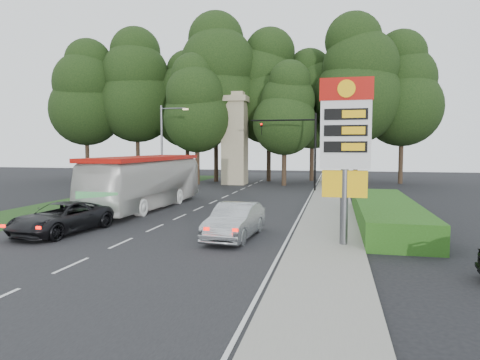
% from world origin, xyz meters
% --- Properties ---
extents(ground, '(120.00, 120.00, 0.00)m').
position_xyz_m(ground, '(0.00, 0.00, 0.00)').
color(ground, black).
rests_on(ground, ground).
extents(road_surface, '(14.00, 80.00, 0.02)m').
position_xyz_m(road_surface, '(0.00, 12.00, 0.01)').
color(road_surface, black).
rests_on(road_surface, ground).
extents(sidewalk_right, '(3.00, 80.00, 0.12)m').
position_xyz_m(sidewalk_right, '(8.50, 12.00, 0.06)').
color(sidewalk_right, gray).
rests_on(sidewalk_right, ground).
extents(grass_verge_left, '(5.00, 50.00, 0.02)m').
position_xyz_m(grass_verge_left, '(-9.50, 18.00, 0.01)').
color(grass_verge_left, '#193814').
rests_on(grass_verge_left, ground).
extents(hedge, '(3.00, 14.00, 1.20)m').
position_xyz_m(hedge, '(11.50, 8.00, 0.60)').
color(hedge, '#234E14').
rests_on(hedge, ground).
extents(gas_station_pylon, '(2.10, 0.45, 6.85)m').
position_xyz_m(gas_station_pylon, '(9.20, 1.99, 4.45)').
color(gas_station_pylon, '#59595E').
rests_on(gas_station_pylon, ground).
extents(traffic_signal_mast, '(6.10, 0.35, 7.20)m').
position_xyz_m(traffic_signal_mast, '(5.68, 24.00, 4.67)').
color(traffic_signal_mast, black).
rests_on(traffic_signal_mast, ground).
extents(streetlight_signs, '(2.75, 0.98, 8.00)m').
position_xyz_m(streetlight_signs, '(-6.99, 22.01, 4.44)').
color(streetlight_signs, '#59595E').
rests_on(streetlight_signs, ground).
extents(monument, '(3.00, 3.00, 10.05)m').
position_xyz_m(monument, '(-2.00, 30.00, 5.10)').
color(monument, tan).
rests_on(monument, ground).
extents(tree_far_west, '(8.96, 8.96, 17.60)m').
position_xyz_m(tree_far_west, '(-22.00, 33.00, 10.68)').
color(tree_far_west, '#2D2116').
rests_on(tree_far_west, ground).
extents(tree_west_mid, '(9.80, 9.80, 19.25)m').
position_xyz_m(tree_west_mid, '(-16.00, 35.00, 11.69)').
color(tree_west_mid, '#2D2116').
rests_on(tree_west_mid, ground).
extents(tree_west_near, '(8.40, 8.40, 16.50)m').
position_xyz_m(tree_west_near, '(-10.00, 37.00, 10.02)').
color(tree_west_near, '#2D2116').
rests_on(tree_west_near, ground).
extents(tree_center_left, '(10.08, 10.08, 19.80)m').
position_xyz_m(tree_center_left, '(-5.00, 33.00, 12.02)').
color(tree_center_left, '#2D2116').
rests_on(tree_center_left, ground).
extents(tree_center_right, '(9.24, 9.24, 18.15)m').
position_xyz_m(tree_center_right, '(1.00, 35.00, 11.02)').
color(tree_center_right, '#2D2116').
rests_on(tree_center_right, ground).
extents(tree_east_near, '(8.12, 8.12, 15.95)m').
position_xyz_m(tree_east_near, '(6.00, 37.00, 9.68)').
color(tree_east_near, '#2D2116').
rests_on(tree_east_near, ground).
extents(tree_east_mid, '(9.52, 9.52, 18.70)m').
position_xyz_m(tree_east_mid, '(11.00, 33.00, 11.35)').
color(tree_east_mid, '#2D2116').
rests_on(tree_east_mid, ground).
extents(tree_far_east, '(8.68, 8.68, 17.05)m').
position_xyz_m(tree_far_east, '(16.00, 35.00, 10.35)').
color(tree_far_east, '#2D2116').
rests_on(tree_far_east, ground).
extents(tree_monument_left, '(7.28, 7.28, 14.30)m').
position_xyz_m(tree_monument_left, '(-6.00, 29.00, 8.68)').
color(tree_monument_left, '#2D2116').
rests_on(tree_monument_left, ground).
extents(tree_monument_right, '(6.72, 6.72, 13.20)m').
position_xyz_m(tree_monument_right, '(3.50, 29.50, 8.01)').
color(tree_monument_right, '#2D2116').
rests_on(tree_monument_right, ground).
extents(transit_bus, '(3.17, 12.55, 3.48)m').
position_xyz_m(transit_bus, '(-3.50, 10.60, 1.74)').
color(transit_bus, silver).
rests_on(transit_bus, ground).
extents(sedan_silver, '(1.99, 4.88, 1.58)m').
position_xyz_m(sedan_silver, '(4.47, 2.60, 0.79)').
color(sedan_silver, '#A8ACAF').
rests_on(sedan_silver, ground).
extents(suv_charcoal, '(3.13, 5.56, 1.47)m').
position_xyz_m(suv_charcoal, '(-3.83, 1.88, 0.73)').
color(suv_charcoal, black).
rests_on(suv_charcoal, ground).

